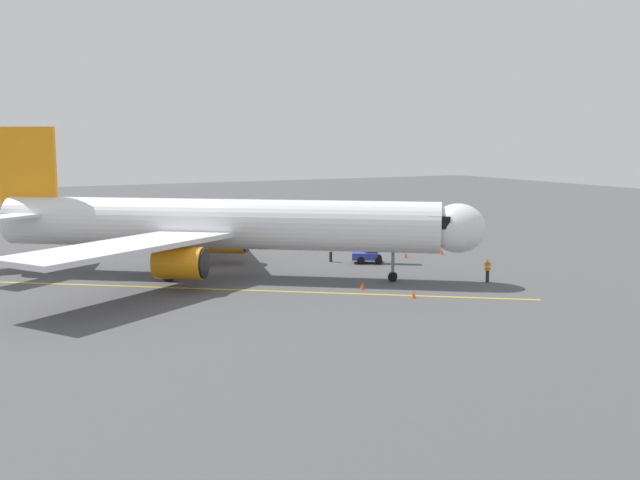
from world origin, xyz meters
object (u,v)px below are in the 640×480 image
at_px(ground_crew_wing_walker, 331,252).
at_px(airplane, 214,225).
at_px(ground_crew_marshaller, 488,270).
at_px(safety_cone_nose_right, 442,251).
at_px(safety_cone_wing_starboard, 362,286).
at_px(belt_loader_portside, 369,255).
at_px(safety_cone_wing_port, 406,255).
at_px(safety_cone_nose_left, 414,294).

bearing_deg(ground_crew_wing_walker, airplane, 8.38).
relative_size(ground_crew_marshaller, ground_crew_wing_walker, 1.00).
bearing_deg(safety_cone_nose_right, safety_cone_wing_starboard, 35.10).
bearing_deg(safety_cone_wing_starboard, belt_loader_portside, -123.22).
bearing_deg(safety_cone_wing_starboard, ground_crew_marshaller, 168.67).
bearing_deg(safety_cone_wing_port, safety_cone_wing_starboard, 44.16).
bearing_deg(belt_loader_portside, ground_crew_wing_walker, -38.33).
bearing_deg(ground_crew_marshaller, airplane, -33.94).
height_order(safety_cone_nose_left, safety_cone_wing_starboard, same).
xyz_separation_m(ground_crew_marshaller, ground_crew_wing_walker, (6.14, -13.23, 0.00)).
distance_m(airplane, safety_cone_nose_right, 22.35).
bearing_deg(airplane, safety_cone_nose_right, -178.75).
distance_m(ground_crew_wing_walker, safety_cone_nose_right, 11.02).
height_order(airplane, safety_cone_nose_left, airplane).
xyz_separation_m(airplane, ground_crew_marshaller, (-17.23, 11.60, -3.12)).
relative_size(safety_cone_wing_port, safety_cone_wing_starboard, 1.00).
distance_m(safety_cone_wing_port, safety_cone_wing_starboard, 14.61).
distance_m(belt_loader_portside, safety_cone_wing_starboard, 11.09).
xyz_separation_m(belt_loader_portside, safety_cone_wing_port, (-4.41, -0.91, -0.44)).
xyz_separation_m(airplane, safety_cone_wing_port, (-18.08, -0.51, -3.73)).
height_order(airplane, ground_crew_marshaller, airplane).
height_order(belt_loader_portside, safety_cone_nose_right, belt_loader_portside).
bearing_deg(belt_loader_portside, safety_cone_nose_left, 71.45).
bearing_deg(belt_loader_portside, safety_cone_wing_starboard, 56.78).
height_order(ground_crew_marshaller, belt_loader_portside, belt_loader_portside).
distance_m(ground_crew_marshaller, belt_loader_portside, 11.75).
height_order(safety_cone_nose_right, safety_cone_wing_starboard, same).
relative_size(ground_crew_marshaller, belt_loader_portside, 0.37).
relative_size(safety_cone_nose_left, safety_cone_wing_port, 1.00).
height_order(ground_crew_marshaller, safety_cone_nose_left, ground_crew_marshaller).
bearing_deg(safety_cone_nose_right, belt_loader_portside, 6.01).
bearing_deg(safety_cone_nose_left, safety_cone_wing_starboard, -67.89).
bearing_deg(ground_crew_marshaller, safety_cone_nose_right, -111.70).
relative_size(ground_crew_wing_walker, safety_cone_nose_right, 3.11).
xyz_separation_m(safety_cone_wing_port, safety_cone_wing_starboard, (10.48, 10.18, 0.00)).
distance_m(belt_loader_portside, safety_cone_nose_right, 8.43).
relative_size(ground_crew_wing_walker, safety_cone_wing_port, 3.11).
distance_m(ground_crew_marshaller, safety_cone_nose_right, 13.01).
xyz_separation_m(ground_crew_wing_walker, belt_loader_portside, (-2.57, 2.03, -0.17)).
height_order(ground_crew_wing_walker, belt_loader_portside, belt_loader_portside).
relative_size(safety_cone_nose_right, safety_cone_wing_port, 1.00).
relative_size(belt_loader_portside, safety_cone_nose_right, 8.30).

